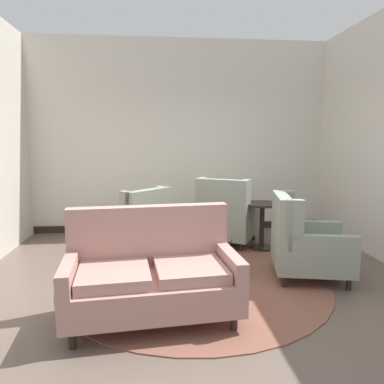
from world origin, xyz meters
TOP-DOWN VIEW (x-y plane):
  - ground at (0.00, 0.00)m, footprint 7.68×7.68m
  - wall_back at (0.00, 2.74)m, footprint 5.40×0.08m
  - baseboard_back at (0.00, 2.69)m, footprint 5.24×0.03m
  - area_rug at (0.00, 0.30)m, footprint 3.08×3.08m
  - coffee_table at (0.09, 0.56)m, footprint 0.80×0.80m
  - porcelain_vase at (0.11, 0.61)m, footprint 0.16×0.16m
  - settee at (-0.48, -0.54)m, footprint 1.61×0.94m
  - armchair_foreground_right at (0.65, 1.69)m, footprint 1.12×1.16m
  - armchair_near_window at (1.30, 0.25)m, footprint 1.00×0.94m
  - armchair_far_left at (-0.74, 1.44)m, footprint 1.17×1.17m
  - side_table at (1.13, 1.41)m, footprint 0.53×0.53m

SIDE VIEW (x-z plane):
  - ground at x=0.00m, z-range 0.00..0.00m
  - area_rug at x=0.00m, z-range 0.00..0.01m
  - baseboard_back at x=0.00m, z-range 0.00..0.12m
  - coffee_table at x=0.09m, z-range 0.14..0.59m
  - settee at x=-0.48m, z-range -0.09..0.91m
  - armchair_far_left at x=-0.74m, z-range -0.07..0.89m
  - armchair_near_window at x=1.30m, z-range -0.08..0.92m
  - side_table at x=1.13m, z-range 0.07..0.78m
  - armchair_foreground_right at x=0.65m, z-range -0.09..0.97m
  - porcelain_vase at x=0.11m, z-range 0.43..0.74m
  - wall_back at x=0.00m, z-range 0.00..3.34m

